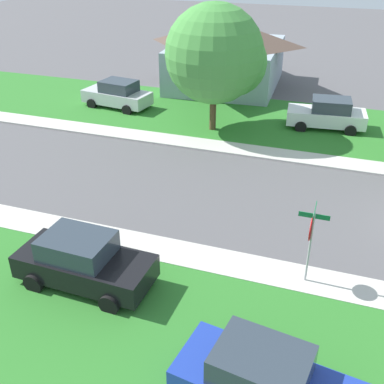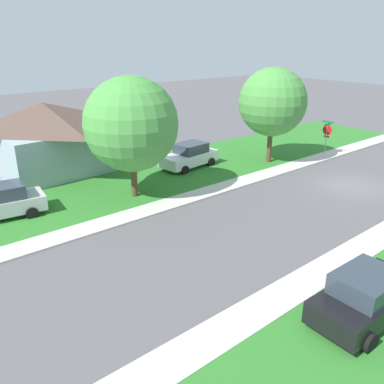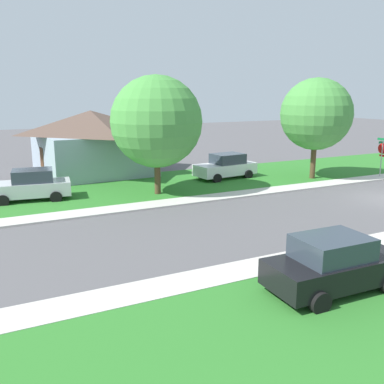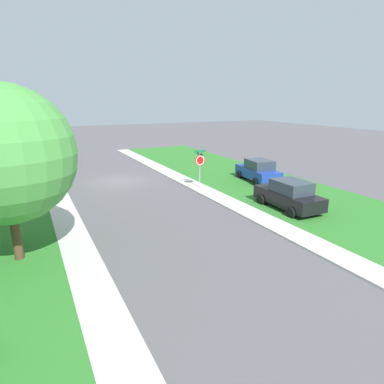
% 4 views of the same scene
% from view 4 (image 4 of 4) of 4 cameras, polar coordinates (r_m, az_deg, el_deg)
% --- Properties ---
extents(ground_plane, '(120.00, 120.00, 0.00)m').
position_cam_4_polar(ground_plane, '(26.76, -12.66, 1.84)').
color(ground_plane, '#565456').
extents(sidewalk_east, '(1.40, 56.00, 0.10)m').
position_cam_4_polar(sidewalk_east, '(14.72, -18.77, -9.98)').
color(sidewalk_east, beige).
rests_on(sidewalk_east, ground).
extents(sidewalk_west, '(1.40, 56.00, 0.10)m').
position_cam_4_polar(sidewalk_west, '(18.24, 11.84, -4.44)').
color(sidewalk_west, beige).
rests_on(sidewalk_west, ground).
extents(lawn_west, '(8.00, 56.00, 0.08)m').
position_cam_4_polar(lawn_west, '(21.37, 21.80, -2.29)').
color(lawn_west, '#2D7528').
rests_on(lawn_west, ground).
extents(stop_sign_near_corner, '(0.92, 0.92, 2.77)m').
position_cam_4_polar(stop_sign_near_corner, '(30.32, -24.17, 6.06)').
color(stop_sign_near_corner, '#9E9EA3').
rests_on(stop_sign_near_corner, ground).
extents(stop_sign_far_corner, '(0.92, 0.92, 2.77)m').
position_cam_4_polar(stop_sign_far_corner, '(23.61, 1.37, 5.09)').
color(stop_sign_far_corner, '#9E9EA3').
rests_on(stop_sign_far_corner, ground).
extents(car_blue_near_corner, '(2.49, 4.51, 1.76)m').
position_cam_4_polar(car_blue_near_corner, '(26.24, 11.33, 3.60)').
color(car_blue_near_corner, '#1E389E').
rests_on(car_blue_near_corner, ground).
extents(car_black_driveway_right, '(2.13, 4.35, 1.76)m').
position_cam_4_polar(car_black_driveway_right, '(19.94, 16.34, -0.52)').
color(car_black_driveway_right, black).
rests_on(car_black_driveway_right, ground).
extents(tree_across_left, '(5.16, 4.80, 6.85)m').
position_cam_4_polar(tree_across_left, '(25.46, -28.44, 9.46)').
color(tree_across_left, '#4C3823').
rests_on(tree_across_left, ground).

